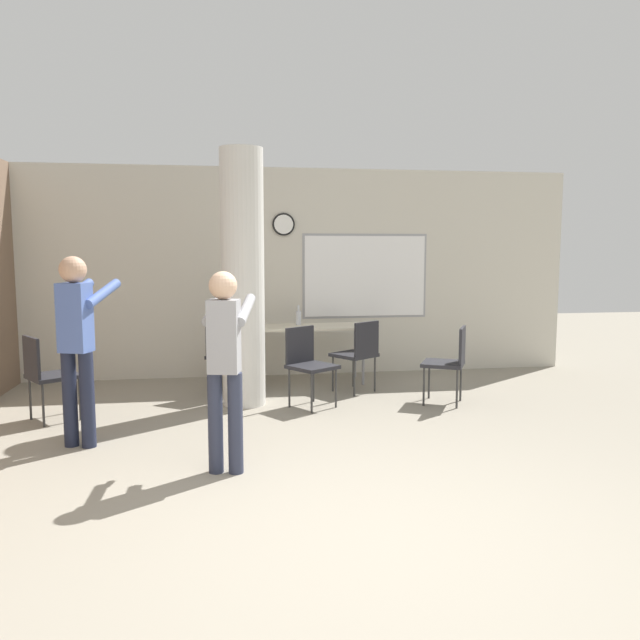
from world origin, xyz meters
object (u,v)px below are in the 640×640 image
Objects in this scene: chair_mid_room at (450,359)px; chair_by_left_wall at (46,371)px; person_playing_front at (225,355)px; folding_table at (301,330)px; chair_table_front at (308,360)px; person_watching_back at (77,336)px; chair_table_left at (227,352)px; chair_table_right at (358,351)px; bottle_on_table at (298,317)px.

chair_mid_room is 1.00× the size of chair_by_left_wall.
chair_mid_room is at bearing 35.60° from person_playing_front.
folding_table is at bearing 27.43° from chair_by_left_wall.
folding_table is 3.29m from person_playing_front.
chair_table_front is 0.56× the size of person_playing_front.
chair_mid_room is at bearing 13.93° from person_watching_back.
chair_table_front is at bearing -38.06° from chair_table_left.
chair_table_front is (-1.57, 0.14, 0.00)m from chair_mid_room.
chair_table_left is at bearing 161.42° from chair_mid_room.
chair_by_left_wall is 1.11m from person_watching_back.
chair_by_left_wall is 2.67m from chair_table_front.
person_playing_front is (-0.03, -2.59, 0.41)m from chair_table_left.
person_watching_back is at bearing -126.34° from chair_table_left.
person_playing_front is at bearing -107.30° from folding_table.
chair_table_left and chair_by_left_wall have the same top height.
folding_table is 1.90× the size of chair_table_left.
chair_table_left is 1.00× the size of chair_table_right.
person_playing_front is 0.94× the size of person_watching_back.
chair_table_left is (-0.95, -0.54, -0.17)m from folding_table.
person_watching_back is (-2.84, -1.62, 0.47)m from chair_table_right.
chair_table_left is at bearing 53.66° from person_watching_back.
person_watching_back is (-2.23, -2.29, 0.29)m from folding_table.
chair_table_left is at bearing -150.35° from folding_table.
bottle_on_table is 3.16m from chair_by_left_wall.
chair_table_left is 1.11m from chair_table_front.
chair_mid_room is 4.24m from chair_by_left_wall.
person_playing_front reaches higher than bottle_on_table.
chair_mid_room is 1.00× the size of chair_table_front.
person_playing_front reaches higher than chair_mid_room.
person_playing_front is at bearing -33.88° from person_watching_back.
person_playing_front reaches higher than folding_table.
chair_mid_room and chair_table_left have the same top height.
chair_mid_room is at bearing -42.31° from folding_table.
chair_mid_room and chair_table_right have the same top height.
chair_mid_room is 1.00× the size of chair_table_right.
chair_table_right is (-0.89, 0.70, 0.00)m from chair_mid_room.
folding_table is 1.90× the size of chair_by_left_wall.
person_playing_front is at bearing -144.40° from chair_mid_room.
folding_table is at bearing 132.66° from chair_table_right.
chair_mid_room is 2.58m from chair_table_left.
folding_table is at bearing 45.67° from person_watching_back.
chair_table_left is 2.22m from person_watching_back.
folding_table is at bearing 137.69° from chair_mid_room.
bottle_on_table is 2.16m from chair_mid_room.
person_watching_back is (0.51, -0.86, 0.47)m from chair_by_left_wall.
bottle_on_table is 0.16× the size of person_playing_front.
chair_mid_room is 1.13m from chair_table_right.
chair_mid_room is 0.52× the size of person_watching_back.
chair_table_right is 3.31m from person_watching_back.
chair_table_front reaches higher than folding_table.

